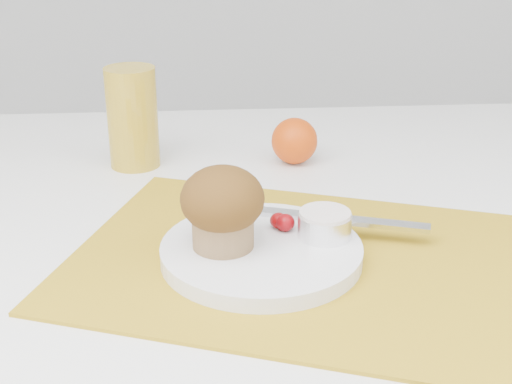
{
  "coord_description": "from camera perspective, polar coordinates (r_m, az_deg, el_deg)",
  "views": [
    {
      "loc": [
        -0.07,
        -0.82,
        1.13
      ],
      "look_at": [
        -0.02,
        -0.05,
        0.8
      ],
      "focal_mm": 50.0,
      "sensor_mm": 36.0,
      "label": 1
    }
  ],
  "objects": [
    {
      "name": "placemat",
      "position": [
        0.79,
        3.36,
        -5.47
      ],
      "size": [
        0.58,
        0.5,
        0.0
      ],
      "primitive_type": "cube",
      "rotation": [
        0.0,
        0.0,
        -0.34
      ],
      "color": "#B88E19",
      "rests_on": "table"
    },
    {
      "name": "cream",
      "position": [
        0.79,
        5.55,
        -1.8
      ],
      "size": [
        0.06,
        0.06,
        0.01
      ],
      "primitive_type": "cylinder",
      "rotation": [
        0.0,
        0.0,
        -0.01
      ],
      "color": "silver",
      "rests_on": "ramekin"
    },
    {
      "name": "raspberry_near",
      "position": [
        0.81,
        1.82,
        -2.3
      ],
      "size": [
        0.02,
        0.02,
        0.02
      ],
      "primitive_type": "ellipsoid",
      "color": "#590204",
      "rests_on": "plate"
    },
    {
      "name": "juice_glass",
      "position": [
        1.05,
        -9.85,
        5.89
      ],
      "size": [
        0.09,
        0.09,
        0.15
      ],
      "primitive_type": "cylinder",
      "rotation": [
        0.0,
        0.0,
        0.28
      ],
      "color": "gold",
      "rests_on": "table"
    },
    {
      "name": "raspberry_far",
      "position": [
        0.8,
        2.36,
        -2.46
      ],
      "size": [
        0.02,
        0.02,
        0.02
      ],
      "primitive_type": "ellipsoid",
      "color": "#5E0206",
      "rests_on": "plate"
    },
    {
      "name": "muffin",
      "position": [
        0.75,
        -2.7,
        -1.13
      ],
      "size": [
        0.09,
        0.09,
        0.09
      ],
      "color": "olive",
      "rests_on": "plate"
    },
    {
      "name": "butter_knife",
      "position": [
        0.83,
        6.32,
        -2.15
      ],
      "size": [
        0.21,
        0.08,
        0.01
      ],
      "primitive_type": "cube",
      "rotation": [
        0.0,
        0.0,
        -0.31
      ],
      "color": "silver",
      "rests_on": "plate"
    },
    {
      "name": "orange",
      "position": [
        1.06,
        3.09,
        4.1
      ],
      "size": [
        0.07,
        0.07,
        0.07
      ],
      "primitive_type": "sphere",
      "color": "#D74607",
      "rests_on": "table"
    },
    {
      "name": "plate",
      "position": [
        0.78,
        0.43,
        -4.81
      ],
      "size": [
        0.28,
        0.28,
        0.02
      ],
      "primitive_type": "cylinder",
      "rotation": [
        0.0,
        0.0,
        0.3
      ],
      "color": "white",
      "rests_on": "placemat"
    },
    {
      "name": "ramekin",
      "position": [
        0.79,
        5.51,
        -2.67
      ],
      "size": [
        0.08,
        0.08,
        0.03
      ],
      "primitive_type": "cylinder",
      "rotation": [
        0.0,
        0.0,
        0.32
      ],
      "color": "white",
      "rests_on": "plate"
    }
  ]
}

